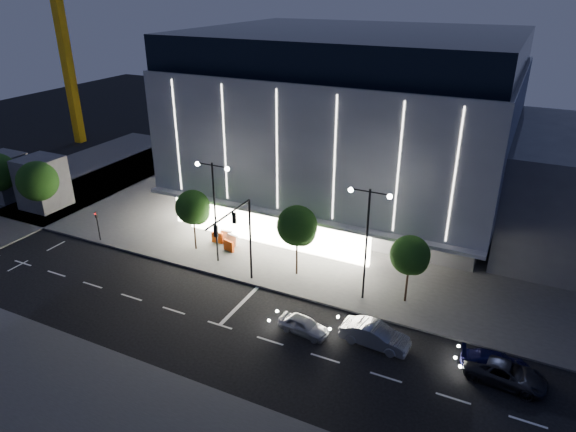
# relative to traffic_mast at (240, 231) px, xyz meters

# --- Properties ---
(ground) EXTENTS (160.00, 160.00, 0.00)m
(ground) POSITION_rel_traffic_mast_xyz_m (-1.00, -3.34, -5.03)
(ground) COLOR black
(ground) RESTS_ON ground
(sidewalk_museum) EXTENTS (70.00, 40.00, 0.15)m
(sidewalk_museum) POSITION_rel_traffic_mast_xyz_m (4.00, 20.66, -4.95)
(sidewalk_museum) COLOR #474747
(sidewalk_museum) RESTS_ON ground
(sidewalk_west) EXTENTS (16.00, 50.00, 0.15)m
(sidewalk_west) POSITION_rel_traffic_mast_xyz_m (-31.00, 6.66, -4.95)
(sidewalk_west) COLOR #474747
(sidewalk_west) RESTS_ON ground
(museum) EXTENTS (30.00, 25.80, 18.00)m
(museum) POSITION_rel_traffic_mast_xyz_m (1.98, 18.97, 4.25)
(museum) COLOR #4C4C51
(museum) RESTS_ON ground
(traffic_mast) EXTENTS (0.33, 5.89, 7.07)m
(traffic_mast) POSITION_rel_traffic_mast_xyz_m (0.00, 0.00, 0.00)
(traffic_mast) COLOR black
(traffic_mast) RESTS_ON ground
(street_lamp_west) EXTENTS (3.16, 0.36, 9.00)m
(street_lamp_west) POSITION_rel_traffic_mast_xyz_m (-4.00, 2.66, 0.93)
(street_lamp_west) COLOR black
(street_lamp_west) RESTS_ON ground
(street_lamp_east) EXTENTS (3.16, 0.36, 9.00)m
(street_lamp_east) POSITION_rel_traffic_mast_xyz_m (9.00, 2.66, 0.93)
(street_lamp_east) COLOR black
(street_lamp_east) RESTS_ON ground
(ped_signal_far) EXTENTS (0.22, 0.24, 3.00)m
(ped_signal_far) POSITION_rel_traffic_mast_xyz_m (-16.00, 1.16, -3.14)
(ped_signal_far) COLOR black
(ped_signal_far) RESTS_ON ground
(tree_left) EXTENTS (3.02, 3.02, 5.72)m
(tree_left) POSITION_rel_traffic_mast_xyz_m (-6.97, 3.68, -0.99)
(tree_left) COLOR black
(tree_left) RESTS_ON ground
(tree_mid) EXTENTS (3.25, 3.25, 6.15)m
(tree_mid) POSITION_rel_traffic_mast_xyz_m (3.03, 3.68, -0.69)
(tree_mid) COLOR black
(tree_mid) RESTS_ON ground
(tree_right) EXTENTS (2.91, 2.91, 5.51)m
(tree_right) POSITION_rel_traffic_mast_xyz_m (12.03, 3.68, -1.14)
(tree_right) COLOR black
(tree_right) RESTS_ON ground
(car_lead) EXTENTS (3.74, 1.84, 1.23)m
(car_lead) POSITION_rel_traffic_mast_xyz_m (6.65, -3.03, -4.41)
(car_lead) COLOR #B9BBC1
(car_lead) RESTS_ON ground
(car_second) EXTENTS (4.69, 1.87, 1.52)m
(car_second) POSITION_rel_traffic_mast_xyz_m (11.42, -2.12, -4.27)
(car_second) COLOR #B9BAC1
(car_second) RESTS_ON ground
(car_third) EXTENTS (4.47, 2.30, 1.24)m
(car_third) POSITION_rel_traffic_mast_xyz_m (18.94, -1.36, -4.41)
(car_third) COLOR #131348
(car_third) RESTS_ON ground
(car_fourth) EXTENTS (4.90, 2.55, 1.32)m
(car_fourth) POSITION_rel_traffic_mast_xyz_m (19.50, -2.08, -4.37)
(car_fourth) COLOR #28282C
(car_fourth) RESTS_ON ground
(barrier_a) EXTENTS (1.13, 0.51, 1.00)m
(barrier_a) POSITION_rel_traffic_mast_xyz_m (-4.11, 4.61, -4.38)
(barrier_a) COLOR #CD3E0B
(barrier_a) RESTS_ON sidewalk_museum
(barrier_b) EXTENTS (1.12, 0.40, 1.00)m
(barrier_b) POSITION_rel_traffic_mast_xyz_m (-5.39, 6.25, -4.38)
(barrier_b) COLOR silver
(barrier_b) RESTS_ON sidewalk_museum
(barrier_c) EXTENTS (1.11, 0.31, 1.00)m
(barrier_c) POSITION_rel_traffic_mast_xyz_m (-5.91, 5.52, -4.38)
(barrier_c) COLOR #DA450C
(barrier_c) RESTS_ON sidewalk_museum
(barrier_d) EXTENTS (1.13, 0.51, 1.00)m
(barrier_d) POSITION_rel_traffic_mast_xyz_m (-4.41, 5.77, -4.38)
(barrier_d) COLOR silver
(barrier_d) RESTS_ON sidewalk_museum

